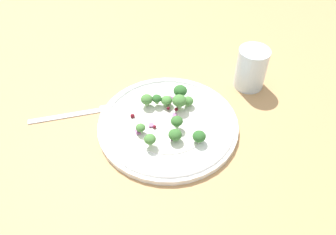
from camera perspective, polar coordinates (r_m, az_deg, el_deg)
ground_plane at (r=70.54cm, az=2.47°, el=-3.26°), size 180.00×180.00×2.00cm
plate at (r=70.43cm, az=0.00°, el=-1.04°), size 28.55×28.55×1.70cm
dressing_pool at (r=70.10cm, az=0.00°, el=-0.79°), size 16.56×16.56×0.20cm
broccoli_floret_0 at (r=71.03cm, az=1.88°, el=2.75°), size 2.97×2.97×3.01cm
broccoli_floret_1 at (r=67.34cm, az=1.46°, el=-0.64°), size 2.40×2.40×2.43cm
broccoli_floret_2 at (r=72.25cm, az=-3.53°, el=2.99°), size 2.53×2.53×2.56cm
broccoli_floret_3 at (r=72.30cm, az=-1.87°, el=3.12°), size 2.03×2.03×2.06cm
broccoli_floret_4 at (r=72.57cm, az=-0.24°, el=2.80°), size 2.37×2.37×2.40cm
broccoli_floret_5 at (r=74.16cm, az=2.04°, el=4.40°), size 2.94×2.94×2.98cm
broccoli_floret_6 at (r=64.58cm, az=-3.00°, el=-3.62°), size 2.27×2.27×2.29cm
broccoli_floret_7 at (r=67.21cm, az=-4.55°, el=-1.72°), size 1.92×1.92×1.94cm
broccoli_floret_8 at (r=72.58cm, az=3.36°, el=2.72°), size 2.22×2.22×2.25cm
broccoli_floret_9 at (r=65.87cm, az=5.16°, el=-3.15°), size 2.57×2.57×2.60cm
broccoli_floret_10 at (r=65.68cm, az=1.18°, el=-2.89°), size 2.59×2.59×2.63cm
cranberry_0 at (r=68.72cm, az=-2.24°, el=-1.53°), size 0.72×0.72×0.72cm
cranberry_1 at (r=73.67cm, az=0.07°, el=2.67°), size 0.81×0.81×0.81cm
cranberry_2 at (r=71.61cm, az=1.68°, el=1.42°), size 0.78×0.78×0.78cm
cranberry_3 at (r=71.15cm, az=-5.88°, el=0.27°), size 0.92×0.92×0.92cm
cranberry_4 at (r=71.91cm, az=0.07°, el=1.53°), size 0.75×0.75×0.75cm
onion_bit_0 at (r=70.99cm, az=1.05°, el=0.28°), size 1.31×1.56×0.42cm
onion_bit_1 at (r=66.94cm, az=0.97°, el=-3.64°), size 1.38×1.24×0.34cm
onion_bit_2 at (r=74.99cm, az=0.60°, el=3.26°), size 1.45×1.52×0.31cm
onion_bit_3 at (r=68.02cm, az=-4.97°, el=-2.33°), size 1.05×1.15×0.41cm
onion_bit_4 at (r=69.19cm, az=-2.77°, el=-1.27°), size 1.15×1.17×0.34cm
fork at (r=75.75cm, az=-14.45°, el=0.68°), size 18.64×2.50×0.50cm
water_glass at (r=79.73cm, az=13.57°, el=7.90°), size 6.81×6.81×9.53cm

